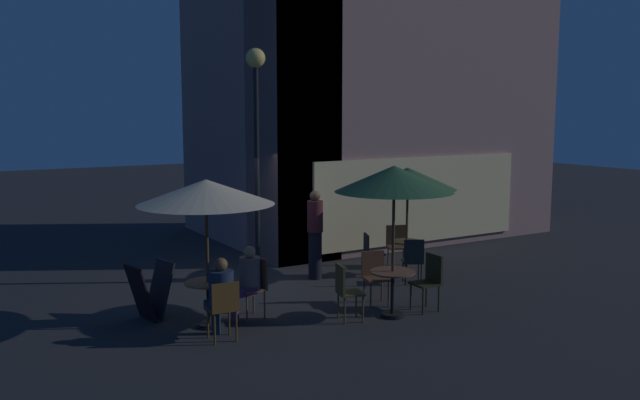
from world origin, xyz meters
The scene contains 21 objects.
ground_plane centered at (0.00, 0.00, 0.00)m, with size 60.00×60.00×0.00m, color #272729.
cafe_building centered at (3.75, 2.76, 4.55)m, with size 8.73×6.12×9.12m.
street_lamp_near_corner centered at (-0.04, 0.27, 3.47)m, with size 0.39×0.39×4.64m.
menu_sandwich_board centered at (-2.67, -1.10, 0.48)m, with size 0.76×0.68×0.94m.
cafe_table_0 centered at (2.88, -0.84, 0.48)m, with size 0.62×0.62×0.72m.
cafe_table_1 centered at (-1.99, -1.96, 0.54)m, with size 0.74×0.74×0.74m.
cafe_table_2 centered at (0.86, -3.04, 0.58)m, with size 0.75×0.75×0.78m.
patio_umbrella_0 centered at (2.88, -0.84, 2.03)m, with size 2.02×2.02×2.27m.
patio_umbrella_1 centered at (-1.99, -1.96, 2.17)m, with size 2.15×2.15×2.38m.
patio_umbrella_2 centered at (0.86, -3.04, 2.32)m, with size 1.96×1.96×2.55m.
cafe_chair_0 centered at (3.18, -0.11, 0.54)m, with size 0.57×0.57×0.91m.
cafe_chair_1 centered at (2.16, -0.55, 0.55)m, with size 0.50×0.50×0.89m.
cafe_chair_2 centered at (2.49, -1.55, 0.55)m, with size 0.54×0.54×0.92m.
cafe_chair_3 centered at (-2.05, -2.73, 0.57)m, with size 0.45×0.45×0.92m.
cafe_chair_4 centered at (-1.11, -1.85, 0.60)m, with size 0.48×0.48×0.99m.
cafe_chair_5 centered at (1.64, -3.06, 0.58)m, with size 0.44×0.44×0.98m.
cafe_chair_6 centered at (1.07, -2.22, 0.56)m, with size 0.51×0.51×0.94m.
cafe_chair_7 centered at (0.05, -2.84, 0.57)m, with size 0.48×0.48×0.95m.
patron_seated_0 centered at (-2.04, -2.60, 0.72)m, with size 0.40×0.56×1.27m.
patron_seated_1 centered at (-1.26, -1.87, 0.69)m, with size 0.54×0.39×1.22m.
patron_standing_2 centered at (1.05, -0.16, 0.93)m, with size 0.32×0.32×1.82m.
Camera 1 is at (-5.78, -11.80, 3.45)m, focal length 37.73 mm.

